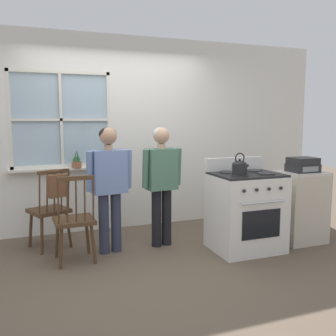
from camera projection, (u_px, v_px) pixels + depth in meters
ground_plane at (147, 261)px, 4.14m from camera, size 16.00×16.00×0.00m
wall_back at (121, 135)px, 5.28m from camera, size 6.40×0.16×2.70m
chair_by_window at (50, 211)px, 4.51m from camera, size 0.54×0.53×0.97m
chair_near_wall at (74, 221)px, 4.07m from camera, size 0.44×0.42×0.97m
person_elderly_left at (109, 178)px, 4.30m from camera, size 0.55×0.26×1.47m
person_teen_center at (161, 176)px, 4.54m from camera, size 0.52×0.25×1.46m
stove at (246, 211)px, 4.45m from camera, size 0.79×0.68×1.08m
kettle at (240, 167)px, 4.19m from camera, size 0.21×0.17×0.25m
potted_plant at (77, 161)px, 5.02m from camera, size 0.13×0.13×0.25m
handbag at (57, 185)px, 4.29m from camera, size 0.24×0.24×0.31m
side_counter at (300, 206)px, 4.77m from camera, size 0.55×0.50×0.90m
stereo at (303, 165)px, 4.68m from camera, size 0.34×0.29×0.18m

